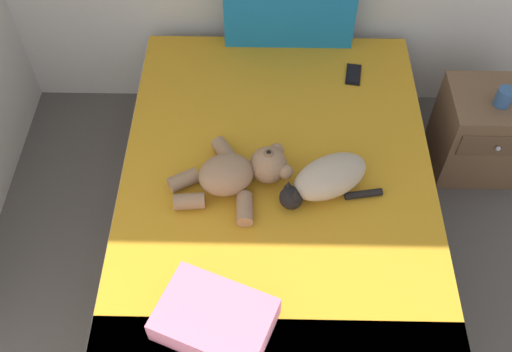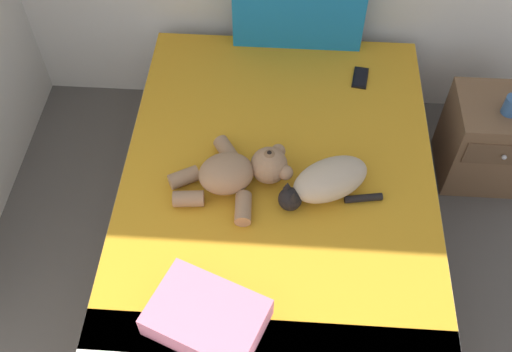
% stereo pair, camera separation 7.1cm
% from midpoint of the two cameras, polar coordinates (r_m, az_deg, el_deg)
% --- Properties ---
extents(bed, '(1.42, 1.95, 0.53)m').
position_cam_midpoint_polar(bed, '(2.79, 2.72, -3.51)').
color(bed, brown).
rests_on(bed, ground_plane).
extents(patterned_cushion, '(0.66, 0.10, 0.53)m').
position_cam_midpoint_polar(patterned_cushion, '(3.05, 4.88, 16.56)').
color(patterned_cushion, '#1972AD').
rests_on(patterned_cushion, bed).
extents(cat, '(0.44, 0.33, 0.15)m').
position_cam_midpoint_polar(cat, '(2.49, 7.60, -0.55)').
color(cat, tan).
rests_on(cat, bed).
extents(teddy_bear, '(0.54, 0.45, 0.17)m').
position_cam_midpoint_polar(teddy_bear, '(2.49, -0.87, 0.36)').
color(teddy_bear, '#937051').
rests_on(teddy_bear, bed).
extents(cell_phone, '(0.09, 0.16, 0.01)m').
position_cam_midpoint_polar(cell_phone, '(3.04, 10.68, 9.29)').
color(cell_phone, black).
rests_on(cell_phone, bed).
extents(throw_pillow, '(0.48, 0.41, 0.11)m').
position_cam_midpoint_polar(throw_pillow, '(2.18, -3.81, -13.45)').
color(throw_pillow, '#D1728C').
rests_on(throw_pillow, bed).
extents(nightstand, '(0.44, 0.42, 0.50)m').
position_cam_midpoint_polar(nightstand, '(3.32, 22.14, 3.26)').
color(nightstand, brown).
rests_on(nightstand, ground_plane).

